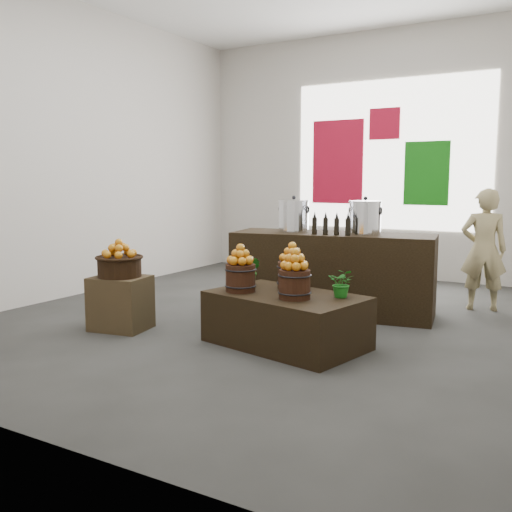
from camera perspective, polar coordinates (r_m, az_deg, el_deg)
The scene contains 23 objects.
ground at distance 6.71m, azimuth 1.47°, elevation -6.16°, with size 7.00×7.00×0.00m, color #373734.
back_wall at distance 9.74m, azimuth 11.57°, elevation 9.83°, with size 6.00×0.04×4.00m, color beige.
back_opening at distance 9.63m, azimuth 13.25°, elevation 9.81°, with size 3.20×0.02×2.40m, color white.
deco_red_left at distance 9.92m, azimuth 8.17°, elevation 9.29°, with size 0.90×0.04×1.40m, color #AB0D27.
deco_green_right at distance 9.46m, azimuth 16.68°, elevation 7.92°, with size 0.70×0.04×1.00m, color #126B10.
deco_red_upper at distance 9.69m, azimuth 12.74°, elevation 12.78°, with size 0.50×0.04×0.50m, color #AB0D27.
crate at distance 6.30m, azimuth -13.38°, elevation -4.60°, with size 0.57×0.47×0.57m, color #4B3823.
wicker_basket at distance 6.23m, azimuth -13.49°, elevation -1.08°, with size 0.46×0.46×0.21m, color black.
apples_in_basket at distance 6.21m, azimuth -13.55°, elevation 0.75°, with size 0.36×0.36×0.19m, color #AD2405, non-canonical shape.
display_table at distance 5.56m, azimuth 3.02°, elevation -6.38°, with size 1.46×0.90×0.51m, color black.
apple_bucket_front_left at distance 5.60m, azimuth -1.56°, elevation -2.21°, with size 0.29×0.29×0.27m, color #371A0F.
apples_in_bucket_front_left at distance 5.57m, azimuth -1.57°, elevation 0.15°, with size 0.22×0.22×0.20m, color #AD2405, non-canonical shape.
apple_bucket_front_right at distance 5.28m, azimuth 3.88°, elevation -2.84°, with size 0.29×0.29×0.27m, color #371A0F.
apples_in_bucket_front_right at distance 5.24m, azimuth 3.91°, elevation -0.33°, with size 0.22×0.22×0.20m, color #AD2405, non-canonical shape.
apple_bucket_rear at distance 5.78m, azimuth 3.62°, elevation -1.93°, with size 0.29×0.29×0.27m, color #371A0F.
apples_in_bucket_rear at distance 5.74m, azimuth 3.64°, elevation 0.37°, with size 0.22×0.22×0.20m, color #AD2405, non-canonical shape.
herb_garnish_right at distance 5.38m, azimuth 8.62°, elevation -2.70°, with size 0.24×0.21×0.27m, color #146215.
herb_garnish_left at distance 5.95m, azimuth -0.40°, elevation -1.53°, with size 0.16×0.13×0.29m, color #146215.
counter at distance 6.89m, azimuth 7.62°, elevation -1.74°, with size 2.37×0.75×0.97m, color black.
stock_pot_left at distance 6.94m, azimuth 3.80°, elevation 3.94°, with size 0.37×0.37×0.37m, color silver.
stock_pot_center at distance 6.74m, azimuth 10.85°, elevation 3.71°, with size 0.37×0.37×0.37m, color silver.
oil_cruets at distance 6.59m, azimuth 7.25°, elevation 3.28°, with size 0.35×0.06×0.27m, color black, non-canonical shape.
shopper at distance 7.51m, azimuth 21.81°, elevation 0.58°, with size 0.55×0.36×1.50m, color #95885B.
Camera 1 is at (3.11, -5.72, 1.60)m, focal length 40.00 mm.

